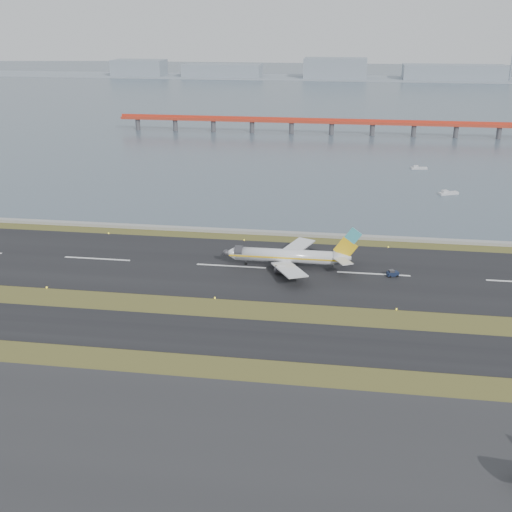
# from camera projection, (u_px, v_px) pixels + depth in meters

# --- Properties ---
(ground) EXTENTS (1000.00, 1000.00, 0.00)m
(ground) POSITION_uv_depth(u_px,v_px,m) (209.00, 311.00, 154.80)
(ground) COLOR #3D4B1B
(ground) RESTS_ON ground
(apron_strip) EXTENTS (1000.00, 50.00, 0.10)m
(apron_strip) POSITION_uv_depth(u_px,v_px,m) (135.00, 456.00, 103.86)
(apron_strip) COLOR #2A2A2C
(apron_strip) RESTS_ON ground
(taxiway_strip) EXTENTS (1000.00, 18.00, 0.10)m
(taxiway_strip) POSITION_uv_depth(u_px,v_px,m) (197.00, 334.00, 143.67)
(taxiway_strip) COLOR black
(taxiway_strip) RESTS_ON ground
(runway_strip) EXTENTS (1000.00, 45.00, 0.10)m
(runway_strip) POSITION_uv_depth(u_px,v_px,m) (231.00, 266.00, 182.55)
(runway_strip) COLOR black
(runway_strip) RESTS_ON ground
(seawall) EXTENTS (1000.00, 2.50, 1.00)m
(seawall) POSITION_uv_depth(u_px,v_px,m) (248.00, 232.00, 210.16)
(seawall) COLOR #979892
(seawall) RESTS_ON ground
(bay_water) EXTENTS (1400.00, 800.00, 1.30)m
(bay_water) POSITION_uv_depth(u_px,v_px,m) (318.00, 94.00, 580.61)
(bay_water) COLOR #455362
(bay_water) RESTS_ON ground
(red_pier) EXTENTS (260.00, 5.00, 10.20)m
(red_pier) POSITION_uv_depth(u_px,v_px,m) (332.00, 122.00, 380.90)
(red_pier) COLOR red
(red_pier) RESTS_ON ground
(far_shoreline) EXTENTS (1400.00, 80.00, 60.50)m
(far_shoreline) POSITION_uv_depth(u_px,v_px,m) (338.00, 73.00, 724.71)
(far_shoreline) COLOR gray
(far_shoreline) RESTS_ON ground
(airliner) EXTENTS (38.52, 32.89, 12.80)m
(airliner) POSITION_uv_depth(u_px,v_px,m) (290.00, 256.00, 180.54)
(airliner) COLOR white
(airliner) RESTS_ON ground
(pushback_tug) EXTENTS (3.44, 2.67, 1.94)m
(pushback_tug) POSITION_uv_depth(u_px,v_px,m) (392.00, 273.00, 175.09)
(pushback_tug) COLOR #141E38
(pushback_tug) RESTS_ON ground
(workboat_near) EXTENTS (8.25, 5.60, 1.93)m
(workboat_near) POSITION_uv_depth(u_px,v_px,m) (448.00, 193.00, 255.43)
(workboat_near) COLOR silver
(workboat_near) RESTS_ON ground
(workboat_far) EXTENTS (7.55, 3.37, 1.77)m
(workboat_far) POSITION_uv_depth(u_px,v_px,m) (419.00, 168.00, 297.47)
(workboat_far) COLOR silver
(workboat_far) RESTS_ON ground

